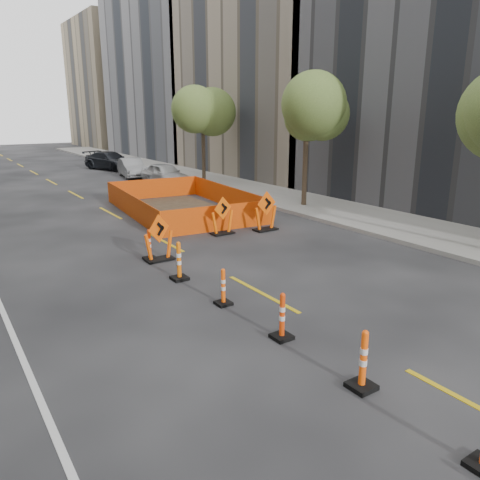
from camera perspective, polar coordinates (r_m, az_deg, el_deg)
ground_plane at (r=9.66m, az=17.27°, el=-13.65°), size 140.00×140.00×0.00m
sidewalk_right at (r=23.73m, az=8.85°, el=4.28°), size 4.00×90.00×0.15m
bld_right_c at (r=37.54m, az=6.10°, el=19.02°), size 12.00×16.00×14.00m
bld_right_d at (r=51.49m, az=-6.35°, el=21.36°), size 12.00×18.00×20.00m
bld_right_e at (r=68.12m, az=-13.82°, el=17.87°), size 12.00×14.00×16.00m
tree_r_b at (r=22.90m, az=8.17°, el=15.12°), size 2.80×2.80×5.95m
tree_r_c at (r=31.10m, az=-4.57°, el=15.26°), size 2.80×2.80×5.95m
channelizer_2 at (r=8.38m, az=14.81°, el=-13.93°), size 0.43×0.43×1.09m
channelizer_3 at (r=9.79m, az=5.16°, el=-9.21°), size 0.40×0.40×1.02m
channelizer_4 at (r=11.42m, az=-2.06°, el=-5.72°), size 0.37×0.37×0.93m
channelizer_5 at (r=13.15m, az=-7.45°, el=-2.53°), size 0.44×0.44×1.11m
channelizer_6 at (r=15.10m, az=-10.99°, el=-0.55°), size 0.39×0.39×1.00m
chevron_sign_left at (r=14.90m, az=-9.88°, el=0.29°), size 1.16×0.95×1.50m
chevron_sign_center at (r=17.89m, az=-2.17°, el=2.99°), size 1.09×0.81×1.47m
chevron_sign_right at (r=18.48m, az=3.16°, el=3.55°), size 1.12×0.75×1.58m
safety_fence at (r=22.22m, az=-7.14°, el=4.76°), size 5.68×8.76×1.04m
parked_car_near at (r=30.76m, az=-9.13°, el=7.96°), size 2.04×4.21×1.39m
parked_car_mid at (r=34.87m, az=-13.05°, el=8.58°), size 2.07×4.25×1.34m
parked_car_far at (r=39.84m, az=-15.51°, el=9.30°), size 3.64×5.35×1.44m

